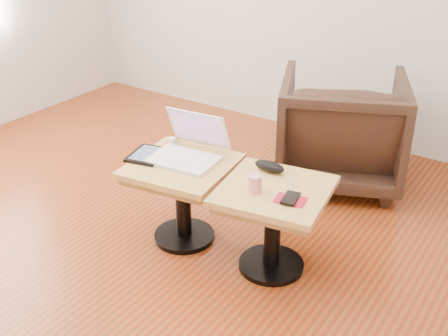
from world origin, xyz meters
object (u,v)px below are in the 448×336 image
Objects in this scene: side_table_right at (274,209)px; striped_cup at (254,184)px; laptop at (188,149)px; armchair at (341,129)px; side_table_left at (182,183)px.

striped_cup is (-0.07, -0.09, 0.17)m from side_table_right.
laptop is at bearing 165.97° from striped_cup.
laptop is 1.19m from armchair.
armchair reaches higher than side_table_right.
side_table_left is 0.56m from side_table_right.
armchair reaches higher than side_table_left.
armchair reaches higher than striped_cup.
side_table_left is 6.65× the size of striped_cup.
side_table_right is 1.54× the size of laptop.
side_table_left is 0.98× the size of side_table_right.
armchair is (-0.13, 1.13, 0.01)m from side_table_right.
side_table_right is 6.80× the size of striped_cup.
side_table_left is 0.19m from laptop.
laptop is (-0.01, 0.08, 0.17)m from side_table_left.
side_table_left is at bearing 174.98° from side_table_right.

